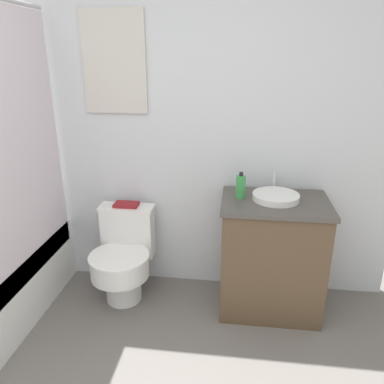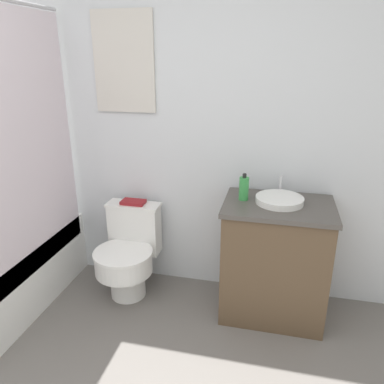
{
  "view_description": "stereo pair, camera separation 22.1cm",
  "coord_description": "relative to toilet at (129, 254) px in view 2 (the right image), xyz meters",
  "views": [
    {
      "loc": [
        0.62,
        -0.55,
        1.68
      ],
      "look_at": [
        0.35,
        1.55,
        0.91
      ],
      "focal_mm": 35.0,
      "sensor_mm": 36.0,
      "label": 1
    },
    {
      "loc": [
        0.84,
        -0.51,
        1.68
      ],
      "look_at": [
        0.35,
        1.55,
        0.91
      ],
      "focal_mm": 35.0,
      "sensor_mm": 36.0,
      "label": 2
    }
  ],
  "objects": [
    {
      "name": "shower_area",
      "position": [
        -0.76,
        -0.4,
        -0.02
      ],
      "size": [
        0.56,
        1.34,
        1.98
      ],
      "color": "white",
      "rests_on": "ground_plane"
    },
    {
      "name": "sink",
      "position": [
        1.04,
        0.03,
        0.51
      ],
      "size": [
        0.3,
        0.34,
        0.13
      ],
      "color": "white",
      "rests_on": "vanity"
    },
    {
      "name": "toilet",
      "position": [
        0.0,
        0.0,
        0.0
      ],
      "size": [
        0.42,
        0.53,
        0.66
      ],
      "color": "white",
      "rests_on": "ground_plane"
    },
    {
      "name": "book_on_tank",
      "position": [
        0.0,
        0.14,
        0.35
      ],
      "size": [
        0.17,
        0.11,
        0.02
      ],
      "color": "maroon",
      "rests_on": "toilet"
    },
    {
      "name": "wall_back",
      "position": [
        0.16,
        0.29,
        0.94
      ],
      "size": [
        3.45,
        0.07,
        2.5
      ],
      "color": "silver",
      "rests_on": "ground_plane"
    },
    {
      "name": "vanity",
      "position": [
        1.04,
        0.0,
        0.09
      ],
      "size": [
        0.69,
        0.5,
        0.81
      ],
      "color": "brown",
      "rests_on": "ground_plane"
    },
    {
      "name": "soap_bottle",
      "position": [
        0.81,
        0.03,
        0.56
      ],
      "size": [
        0.06,
        0.06,
        0.17
      ],
      "color": "green",
      "rests_on": "vanity"
    }
  ]
}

